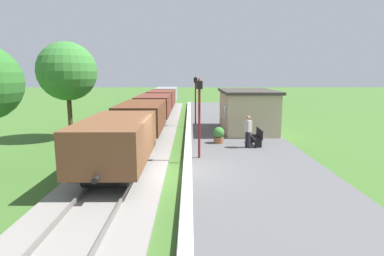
# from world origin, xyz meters

# --- Properties ---
(ground_plane) EXTENTS (160.00, 160.00, 0.00)m
(ground_plane) POSITION_xyz_m (0.00, 0.00, 0.00)
(ground_plane) COLOR #3D6628
(platform_slab) EXTENTS (6.00, 60.00, 0.25)m
(platform_slab) POSITION_xyz_m (3.20, 0.00, 0.12)
(platform_slab) COLOR #565659
(platform_slab) RESTS_ON ground
(platform_edge_stripe) EXTENTS (0.36, 60.00, 0.01)m
(platform_edge_stripe) POSITION_xyz_m (0.40, 0.00, 0.25)
(platform_edge_stripe) COLOR silver
(platform_edge_stripe) RESTS_ON platform_slab
(track_ballast) EXTENTS (3.80, 60.00, 0.12)m
(track_ballast) POSITION_xyz_m (-2.40, 0.00, 0.06)
(track_ballast) COLOR gray
(track_ballast) RESTS_ON ground
(rail_near) EXTENTS (0.07, 60.00, 0.14)m
(rail_near) POSITION_xyz_m (-1.68, 0.00, 0.19)
(rail_near) COLOR slate
(rail_near) RESTS_ON track_ballast
(rail_far) EXTENTS (0.07, 60.00, 0.14)m
(rail_far) POSITION_xyz_m (-3.12, 0.00, 0.19)
(rail_far) COLOR slate
(rail_far) RESTS_ON track_ballast
(freight_train) EXTENTS (2.50, 32.60, 2.12)m
(freight_train) POSITION_xyz_m (-2.40, 12.99, 1.40)
(freight_train) COLOR brown
(freight_train) RESTS_ON rail_near
(station_hut) EXTENTS (3.50, 5.80, 2.78)m
(station_hut) POSITION_xyz_m (4.40, 8.91, 1.65)
(station_hut) COLOR tan
(station_hut) RESTS_ON platform_slab
(bench_near_hut) EXTENTS (0.42, 1.50, 0.91)m
(bench_near_hut) POSITION_xyz_m (4.18, 4.39, 0.72)
(bench_near_hut) COLOR black
(bench_near_hut) RESTS_ON platform_slab
(bench_down_platform) EXTENTS (0.42, 1.50, 0.91)m
(bench_down_platform) POSITION_xyz_m (4.18, 14.21, 0.72)
(bench_down_platform) COLOR black
(bench_down_platform) RESTS_ON platform_slab
(person_waiting) EXTENTS (0.39, 0.45, 1.71)m
(person_waiting) POSITION_xyz_m (3.56, 3.84, 1.18)
(person_waiting) COLOR black
(person_waiting) RESTS_ON platform_slab
(potted_planter) EXTENTS (0.64, 0.64, 0.92)m
(potted_planter) POSITION_xyz_m (2.12, 4.95, 0.72)
(potted_planter) COLOR brown
(potted_planter) RESTS_ON platform_slab
(lamp_post_near) EXTENTS (0.28, 0.28, 3.70)m
(lamp_post_near) POSITION_xyz_m (0.93, 1.80, 2.80)
(lamp_post_near) COLOR #591414
(lamp_post_near) RESTS_ON platform_slab
(lamp_post_far) EXTENTS (0.28, 0.28, 3.70)m
(lamp_post_far) POSITION_xyz_m (0.93, 11.63, 2.80)
(lamp_post_far) COLOR #591414
(lamp_post_far) RESTS_ON platform_slab
(tree_trackside_far) EXTENTS (3.60, 3.60, 6.06)m
(tree_trackside_far) POSITION_xyz_m (-7.06, 7.27, 4.25)
(tree_trackside_far) COLOR #4C3823
(tree_trackside_far) RESTS_ON ground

